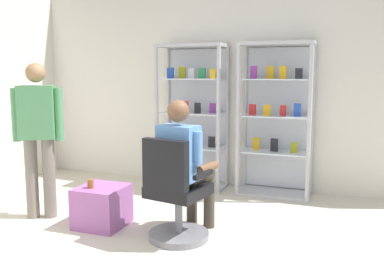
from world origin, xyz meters
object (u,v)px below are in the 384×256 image
(display_cabinet_left, at_px, (194,115))
(tea_glass, at_px, (90,184))
(storage_crate, at_px, (102,206))
(office_chair, at_px, (175,199))
(standing_customer, at_px, (38,131))
(display_cabinet_right, at_px, (276,118))
(seated_shopkeeper, at_px, (185,161))

(display_cabinet_left, bearing_deg, tea_glass, -102.38)
(storage_crate, height_order, tea_glass, tea_glass)
(office_chair, xyz_separation_m, tea_glass, (-0.91, 0.00, 0.05))
(display_cabinet_left, relative_size, storage_crate, 4.11)
(office_chair, xyz_separation_m, standing_customer, (-1.58, 0.08, 0.54))
(storage_crate, distance_m, tea_glass, 0.27)
(office_chair, xyz_separation_m, storage_crate, (-0.83, 0.09, -0.19))
(display_cabinet_right, bearing_deg, display_cabinet_left, -180.00)
(office_chair, relative_size, tea_glass, 11.24)
(display_cabinet_left, relative_size, tea_glass, 22.25)
(seated_shopkeeper, bearing_deg, display_cabinet_right, 71.35)
(seated_shopkeeper, bearing_deg, tea_glass, -170.53)
(office_chair, bearing_deg, display_cabinet_left, 105.23)
(office_chair, relative_size, seated_shopkeeper, 0.74)
(display_cabinet_right, height_order, office_chair, display_cabinet_right)
(tea_glass, bearing_deg, display_cabinet_left, 77.62)
(tea_glass, bearing_deg, display_cabinet_right, 50.72)
(display_cabinet_right, distance_m, seated_shopkeeper, 1.79)
(office_chair, bearing_deg, standing_customer, 177.01)
(display_cabinet_right, relative_size, storage_crate, 4.11)
(display_cabinet_left, bearing_deg, storage_crate, -100.70)
(display_cabinet_left, xyz_separation_m, storage_crate, (-0.33, -1.76, -0.76))
(office_chair, height_order, storage_crate, office_chair)
(display_cabinet_right, height_order, storage_crate, display_cabinet_right)
(display_cabinet_left, xyz_separation_m, seated_shopkeeper, (0.53, -1.68, -0.25))
(storage_crate, xyz_separation_m, standing_customer, (-0.74, -0.00, 0.73))
(display_cabinet_right, bearing_deg, seated_shopkeeper, -108.65)
(display_cabinet_right, relative_size, office_chair, 1.98)
(office_chair, relative_size, standing_customer, 0.59)
(display_cabinet_left, height_order, storage_crate, display_cabinet_left)
(display_cabinet_left, xyz_separation_m, standing_customer, (-1.08, -1.76, -0.03))
(display_cabinet_right, xyz_separation_m, standing_customer, (-2.18, -1.76, -0.03))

